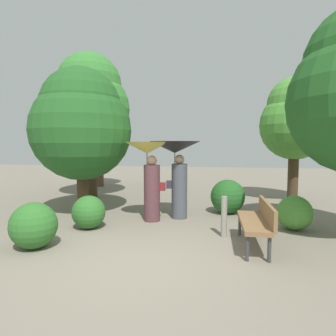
{
  "coord_description": "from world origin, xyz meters",
  "views": [
    {
      "loc": [
        1.23,
        -4.4,
        1.85
      ],
      "look_at": [
        0.0,
        2.88,
        1.26
      ],
      "focal_mm": 30.81,
      "sensor_mm": 36.0,
      "label": 1
    }
  ],
  "objects_px": {
    "person_left": "(149,166)",
    "tree_near_right": "(295,119)",
    "tree_near_left": "(90,102)",
    "park_bench": "(258,220)",
    "person_right": "(176,161)",
    "path_marker_post": "(224,217)",
    "tree_mid_left": "(99,126)",
    "tree_far_back": "(81,123)"
  },
  "relations": [
    {
      "from": "tree_near_right",
      "to": "tree_far_back",
      "type": "distance_m",
      "value": 6.68
    },
    {
      "from": "tree_mid_left",
      "to": "person_right",
      "type": "bearing_deg",
      "value": -50.39
    },
    {
      "from": "person_left",
      "to": "park_bench",
      "type": "height_order",
      "value": "person_left"
    },
    {
      "from": "tree_near_right",
      "to": "tree_far_back",
      "type": "bearing_deg",
      "value": -155.31
    },
    {
      "from": "tree_mid_left",
      "to": "tree_far_back",
      "type": "distance_m",
      "value": 5.21
    },
    {
      "from": "person_left",
      "to": "tree_near_right",
      "type": "relative_size",
      "value": 0.47
    },
    {
      "from": "park_bench",
      "to": "tree_far_back",
      "type": "relative_size",
      "value": 0.39
    },
    {
      "from": "person_right",
      "to": "tree_near_left",
      "type": "height_order",
      "value": "tree_near_left"
    },
    {
      "from": "person_right",
      "to": "tree_near_left",
      "type": "bearing_deg",
      "value": 50.44
    },
    {
      "from": "path_marker_post",
      "to": "person_right",
      "type": "bearing_deg",
      "value": 130.66
    },
    {
      "from": "tree_near_left",
      "to": "park_bench",
      "type": "bearing_deg",
      "value": -39.95
    },
    {
      "from": "park_bench",
      "to": "path_marker_post",
      "type": "height_order",
      "value": "park_bench"
    },
    {
      "from": "person_right",
      "to": "park_bench",
      "type": "height_order",
      "value": "person_right"
    },
    {
      "from": "tree_near_left",
      "to": "tree_mid_left",
      "type": "height_order",
      "value": "tree_near_left"
    },
    {
      "from": "park_bench",
      "to": "tree_near_right",
      "type": "bearing_deg",
      "value": 159.13
    },
    {
      "from": "person_right",
      "to": "tree_near_right",
      "type": "xyz_separation_m",
      "value": [
        3.5,
        2.87,
        1.25
      ]
    },
    {
      "from": "tree_near_right",
      "to": "tree_far_back",
      "type": "relative_size",
      "value": 1.04
    },
    {
      "from": "person_left",
      "to": "tree_near_left",
      "type": "xyz_separation_m",
      "value": [
        -2.79,
        2.83,
        2.0
      ]
    },
    {
      "from": "tree_near_right",
      "to": "tree_mid_left",
      "type": "relative_size",
      "value": 1.01
    },
    {
      "from": "person_right",
      "to": "tree_far_back",
      "type": "bearing_deg",
      "value": 84.47
    },
    {
      "from": "tree_far_back",
      "to": "park_bench",
      "type": "bearing_deg",
      "value": -24.16
    },
    {
      "from": "tree_near_right",
      "to": "tree_mid_left",
      "type": "distance_m",
      "value": 7.97
    },
    {
      "from": "person_left",
      "to": "path_marker_post",
      "type": "relative_size",
      "value": 2.33
    },
    {
      "from": "person_right",
      "to": "path_marker_post",
      "type": "relative_size",
      "value": 2.35
    },
    {
      "from": "person_left",
      "to": "tree_near_right",
      "type": "height_order",
      "value": "tree_near_right"
    },
    {
      "from": "park_bench",
      "to": "person_right",
      "type": "bearing_deg",
      "value": -137.28
    },
    {
      "from": "tree_near_left",
      "to": "path_marker_post",
      "type": "height_order",
      "value": "tree_near_left"
    },
    {
      "from": "path_marker_post",
      "to": "tree_far_back",
      "type": "bearing_deg",
      "value": 159.0
    },
    {
      "from": "person_left",
      "to": "tree_far_back",
      "type": "distance_m",
      "value": 2.28
    },
    {
      "from": "person_left",
      "to": "person_right",
      "type": "xyz_separation_m",
      "value": [
        0.61,
        0.38,
        0.1
      ]
    },
    {
      "from": "tree_far_back",
      "to": "path_marker_post",
      "type": "height_order",
      "value": "tree_far_back"
    },
    {
      "from": "person_left",
      "to": "path_marker_post",
      "type": "distance_m",
      "value": 2.23
    },
    {
      "from": "tree_near_left",
      "to": "person_right",
      "type": "bearing_deg",
      "value": -35.82
    },
    {
      "from": "tree_near_right",
      "to": "path_marker_post",
      "type": "relative_size",
      "value": 4.9
    },
    {
      "from": "person_right",
      "to": "path_marker_post",
      "type": "bearing_deg",
      "value": -143.08
    },
    {
      "from": "person_left",
      "to": "path_marker_post",
      "type": "height_order",
      "value": "person_left"
    },
    {
      "from": "person_left",
      "to": "tree_near_right",
      "type": "bearing_deg",
      "value": -55.44
    },
    {
      "from": "person_left",
      "to": "tree_mid_left",
      "type": "xyz_separation_m",
      "value": [
        -3.56,
        5.41,
        1.33
      ]
    },
    {
      "from": "tree_far_back",
      "to": "tree_near_right",
      "type": "bearing_deg",
      "value": 24.69
    },
    {
      "from": "tree_near_right",
      "to": "tree_mid_left",
      "type": "bearing_deg",
      "value": 164.22
    },
    {
      "from": "park_bench",
      "to": "tree_near_right",
      "type": "height_order",
      "value": "tree_near_right"
    },
    {
      "from": "park_bench",
      "to": "tree_far_back",
      "type": "xyz_separation_m",
      "value": [
        -4.31,
        1.94,
        1.92
      ]
    }
  ]
}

